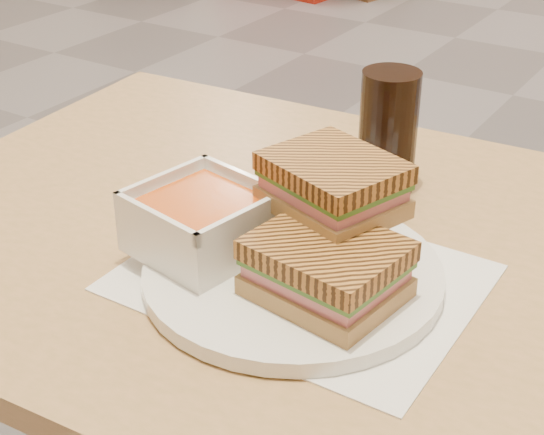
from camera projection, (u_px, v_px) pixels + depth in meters
The scene contains 7 objects.
main_table at pixel (393, 351), 0.90m from camera, with size 1.25×0.78×0.75m.
tray_liner at pixel (301, 278), 0.82m from camera, with size 0.34×0.27×0.00m.
plate at pixel (293, 274), 0.81m from camera, with size 0.30×0.30×0.02m.
soup_bowl at pixel (202, 223), 0.82m from camera, with size 0.14×0.14×0.07m.
panini_lower at pixel (326, 269), 0.75m from camera, with size 0.15×0.13×0.06m.
panini_upper at pixel (333, 185), 0.79m from camera, with size 0.15×0.14×0.06m.
cola_glass at pixel (388, 132), 0.96m from camera, with size 0.07×0.07×0.15m.
Camera 1 is at (0.38, -2.58, 1.21)m, focal length 53.87 mm.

